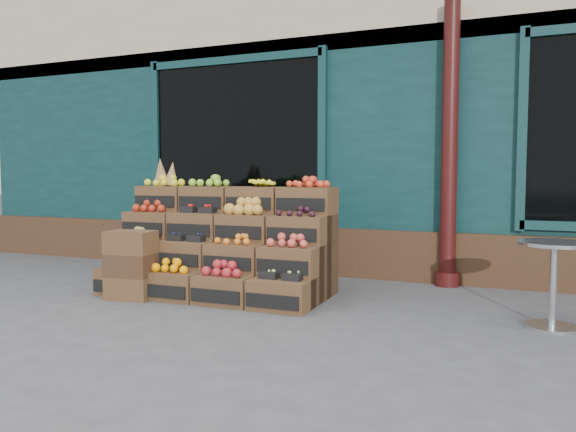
% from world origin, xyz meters
% --- Properties ---
extents(ground, '(60.00, 60.00, 0.00)m').
position_xyz_m(ground, '(0.00, 0.00, 0.00)').
color(ground, '#48484B').
rests_on(ground, ground).
extents(shop_facade, '(12.00, 6.24, 4.80)m').
position_xyz_m(shop_facade, '(0.00, 5.11, 2.40)').
color(shop_facade, '#0D2D2F').
rests_on(shop_facade, ground).
extents(crate_display, '(2.36, 1.18, 1.46)m').
position_xyz_m(crate_display, '(-1.00, 0.74, 0.45)').
color(crate_display, '#4E341E').
rests_on(crate_display, ground).
extents(spare_crates, '(0.50, 0.37, 0.70)m').
position_xyz_m(spare_crates, '(-1.69, 0.10, 0.35)').
color(spare_crates, '#4E341E').
rests_on(spare_crates, ground).
extents(bistro_table, '(0.57, 0.57, 0.72)m').
position_xyz_m(bistro_table, '(2.23, 0.54, 0.45)').
color(bistro_table, '#ABADB2').
rests_on(bistro_table, ground).
extents(shopkeeper, '(0.86, 0.63, 2.20)m').
position_xyz_m(shopkeeper, '(-1.67, 2.63, 1.10)').
color(shopkeeper, '#1C641F').
rests_on(shopkeeper, ground).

